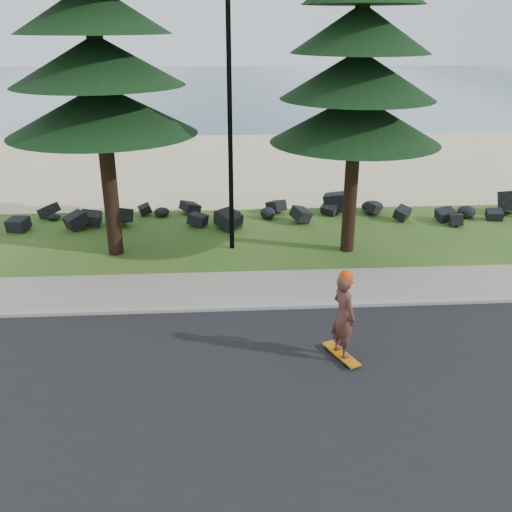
{
  "coord_description": "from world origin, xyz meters",
  "views": [
    {
      "loc": [
        -0.29,
        -13.17,
        6.47
      ],
      "look_at": [
        0.54,
        0.0,
        1.03
      ],
      "focal_mm": 40.0,
      "sensor_mm": 36.0,
      "label": 1
    }
  ],
  "objects": [
    {
      "name": "lamp_post",
      "position": [
        0.0,
        3.2,
        4.13
      ],
      "size": [
        0.25,
        0.14,
        8.14
      ],
      "color": "black",
      "rests_on": "ground"
    },
    {
      "name": "beach_sand",
      "position": [
        0.0,
        14.5,
        0.01
      ],
      "size": [
        160.0,
        15.0,
        0.01
      ],
      "primitive_type": "cube",
      "color": "tan",
      "rests_on": "ground"
    },
    {
      "name": "skateboarder",
      "position": [
        2.1,
        -3.18,
        1.0
      ],
      "size": [
        0.65,
        1.08,
        1.98
      ],
      "rotation": [
        0.0,
        0.0,
        1.97
      ],
      "color": "#CE700C",
      "rests_on": "ground"
    },
    {
      "name": "road",
      "position": [
        0.0,
        -4.5,
        0.01
      ],
      "size": [
        160.0,
        7.0,
        0.02
      ],
      "primitive_type": "cube",
      "color": "black",
      "rests_on": "ground"
    },
    {
      "name": "kerb",
      "position": [
        0.0,
        -0.9,
        0.05
      ],
      "size": [
        160.0,
        0.2,
        0.1
      ],
      "primitive_type": "cube",
      "color": "#9C948C",
      "rests_on": "ground"
    },
    {
      "name": "sidewalk",
      "position": [
        0.0,
        0.2,
        0.04
      ],
      "size": [
        160.0,
        2.0,
        0.08
      ],
      "primitive_type": "cube",
      "color": "gray",
      "rests_on": "ground"
    },
    {
      "name": "ocean",
      "position": [
        0.0,
        51.0,
        0.0
      ],
      "size": [
        160.0,
        58.0,
        0.01
      ],
      "primitive_type": "cube",
      "color": "#39576D",
      "rests_on": "ground"
    },
    {
      "name": "seawall_boulders",
      "position": [
        0.0,
        5.6,
        0.0
      ],
      "size": [
        60.0,
        2.4,
        1.1
      ],
      "primitive_type": null,
      "color": "black",
      "rests_on": "ground"
    },
    {
      "name": "ground",
      "position": [
        0.0,
        0.0,
        0.0
      ],
      "size": [
        160.0,
        160.0,
        0.0
      ],
      "primitive_type": "plane",
      "color": "#274F18",
      "rests_on": "ground"
    }
  ]
}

